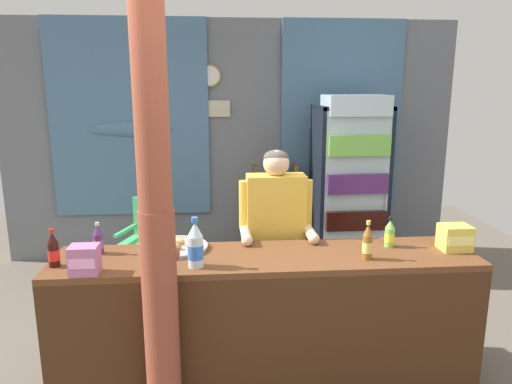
% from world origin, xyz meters
% --- Properties ---
extents(ground_plane, '(7.53, 7.53, 0.00)m').
position_xyz_m(ground_plane, '(0.00, 1.16, 0.00)').
color(ground_plane, '#665B51').
extents(back_wall_curtained, '(5.11, 0.22, 2.70)m').
position_xyz_m(back_wall_curtained, '(-0.01, 2.94, 1.39)').
color(back_wall_curtained, slate).
rests_on(back_wall_curtained, ground).
extents(stall_counter, '(2.72, 0.58, 0.92)m').
position_xyz_m(stall_counter, '(0.15, 0.29, 0.56)').
color(stall_counter, brown).
rests_on(stall_counter, ground).
extents(timber_post, '(0.22, 0.20, 2.67)m').
position_xyz_m(timber_post, '(-0.49, 0.01, 1.28)').
color(timber_post, brown).
rests_on(timber_post, ground).
extents(drink_fridge, '(0.73, 0.65, 1.89)m').
position_xyz_m(drink_fridge, '(1.23, 2.32, 1.03)').
color(drink_fridge, black).
rests_on(drink_fridge, ground).
extents(bottle_shelf_rack, '(0.48, 0.28, 1.12)m').
position_xyz_m(bottle_shelf_rack, '(0.48, 2.62, 0.59)').
color(bottle_shelf_rack, brown).
rests_on(bottle_shelf_rack, ground).
extents(plastic_lawn_chair, '(0.56, 0.56, 0.86)m').
position_xyz_m(plastic_lawn_chair, '(-0.87, 2.17, 0.49)').
color(plastic_lawn_chair, '#4CC675').
rests_on(plastic_lawn_chair, ground).
extents(shopkeeper, '(0.54, 0.42, 1.53)m').
position_xyz_m(shopkeeper, '(0.26, 0.86, 0.97)').
color(shopkeeper, '#28282D').
rests_on(shopkeeper, ground).
extents(soda_bottle_water, '(0.10, 0.10, 0.31)m').
position_xyz_m(soda_bottle_water, '(-0.30, 0.24, 1.05)').
color(soda_bottle_water, silver).
rests_on(soda_bottle_water, stall_counter).
extents(soda_bottle_iced_tea, '(0.06, 0.06, 0.25)m').
position_xyz_m(soda_bottle_iced_tea, '(0.77, 0.28, 1.02)').
color(soda_bottle_iced_tea, brown).
rests_on(soda_bottle_iced_tea, stall_counter).
extents(soda_bottle_cola, '(0.07, 0.07, 0.24)m').
position_xyz_m(soda_bottle_cola, '(-1.15, 0.31, 1.01)').
color(soda_bottle_cola, black).
rests_on(soda_bottle_cola, stall_counter).
extents(soda_bottle_grape_soda, '(0.06, 0.06, 0.21)m').
position_xyz_m(soda_bottle_grape_soda, '(-0.94, 0.52, 1.00)').
color(soda_bottle_grape_soda, '#56286B').
rests_on(soda_bottle_grape_soda, stall_counter).
extents(soda_bottle_lime_soda, '(0.07, 0.07, 0.21)m').
position_xyz_m(soda_bottle_lime_soda, '(0.99, 0.50, 1.00)').
color(soda_bottle_lime_soda, '#75C64C').
rests_on(soda_bottle_lime_soda, stall_counter).
extents(snack_box_instant_noodle, '(0.19, 0.16, 0.17)m').
position_xyz_m(snack_box_instant_noodle, '(1.40, 0.40, 1.00)').
color(snack_box_instant_noodle, '#EAD14C').
rests_on(snack_box_instant_noodle, stall_counter).
extents(snack_box_wafer, '(0.16, 0.13, 0.17)m').
position_xyz_m(snack_box_wafer, '(-0.93, 0.18, 1.00)').
color(snack_box_wafer, '#B76699').
rests_on(snack_box_wafer, stall_counter).
extents(pastry_tray, '(0.43, 0.43, 0.06)m').
position_xyz_m(pastry_tray, '(-0.44, 0.56, 0.93)').
color(pastry_tray, '#BCBCC1').
rests_on(pastry_tray, stall_counter).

